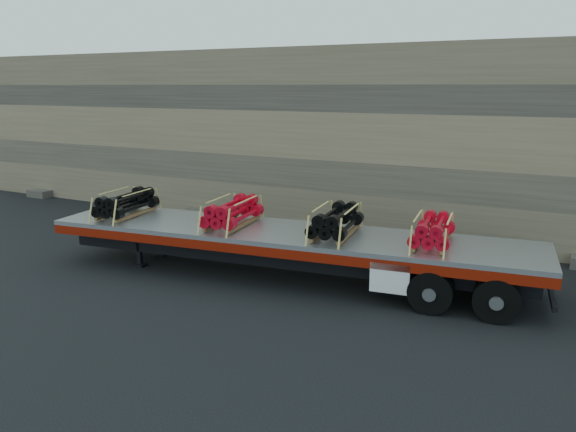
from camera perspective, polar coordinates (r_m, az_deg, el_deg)
name	(u,v)px	position (r m, az deg, el deg)	size (l,w,h in m)	color
ground	(323,279)	(16.68, 3.60, -6.40)	(120.00, 120.00, 0.00)	black
rock_wall	(395,141)	(21.92, 10.78, 7.48)	(44.00, 3.00, 7.00)	#7A6B54
trailer	(285,254)	(16.54, -0.31, -3.91)	(14.44, 2.78, 1.44)	#B6B8BE
bundle_front	(126,204)	(18.87, -16.10, 1.17)	(1.08, 2.17, 0.77)	black
bundle_midfront	(232,213)	(16.91, -5.67, 0.30)	(1.10, 2.20, 0.78)	red
bundle_midrear	(336,222)	(15.78, 4.89, -0.61)	(1.10, 2.19, 0.78)	black
bundle_rear	(433,231)	(15.31, 14.48, -1.53)	(1.01, 2.02, 0.72)	red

